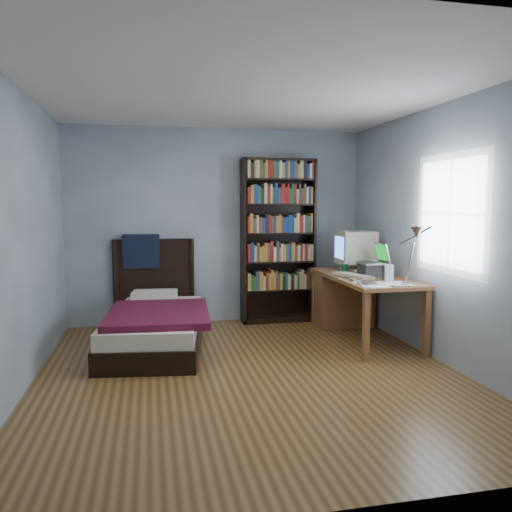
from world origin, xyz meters
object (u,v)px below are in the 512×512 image
object	(u,v)px
crt_monitor	(355,248)
bookshelf	(278,241)
speaker	(388,273)
bed	(156,321)
desk_lamp	(415,239)
soda_can	(345,269)
laptop	(371,267)
desk	(348,296)
keyboard	(353,276)

from	to	relation	value
crt_monitor	bookshelf	bearing A→B (deg)	142.86
crt_monitor	speaker	size ratio (longest dim) A/B	2.65
bookshelf	bed	world-z (taller)	bookshelf
desk_lamp	soda_can	size ratio (longest dim) A/B	5.29
laptop	bookshelf	bearing A→B (deg)	126.43
laptop	bed	bearing A→B (deg)	173.04
crt_monitor	desk_lamp	distance (m)	1.54
desk	soda_can	distance (m)	0.46
crt_monitor	bed	xyz separation A→B (m)	(-2.40, -0.18, -0.75)
desk	bed	world-z (taller)	bed
laptop	bookshelf	xyz separation A→B (m)	(-0.80, 1.09, 0.23)
keyboard	desk	bearing A→B (deg)	52.95
desk_lamp	crt_monitor	bearing A→B (deg)	87.43
speaker	bed	bearing A→B (deg)	171.03
desk_lamp	soda_can	world-z (taller)	desk_lamp
bed	soda_can	bearing A→B (deg)	-0.95
crt_monitor	bookshelf	size ratio (longest dim) A/B	0.23
desk	soda_can	xyz separation A→B (m)	(-0.15, -0.24, 0.37)
bed	desk_lamp	bearing A→B (deg)	-29.89
crt_monitor	desk_lamp	world-z (taller)	desk_lamp
desk	desk_lamp	size ratio (longest dim) A/B	2.69
bed	laptop	bearing A→B (deg)	-6.96
desk_lamp	desk	bearing A→B (deg)	90.08
crt_monitor	desk	bearing A→B (deg)	165.94
laptop	desk_lamp	xyz separation A→B (m)	(-0.06, -1.05, 0.39)
keyboard	speaker	world-z (taller)	speaker
bookshelf	crt_monitor	bearing A→B (deg)	-37.14
laptop	desk	bearing A→B (deg)	97.59
keyboard	bed	world-z (taller)	bed
soda_can	laptop	bearing A→B (deg)	-50.36
laptop	speaker	world-z (taller)	laptop
laptop	keyboard	distance (m)	0.26
desk	laptop	world-z (taller)	laptop
speaker	bookshelf	bearing A→B (deg)	125.41
crt_monitor	keyboard	world-z (taller)	crt_monitor
bookshelf	bed	distance (m)	1.95
crt_monitor	keyboard	size ratio (longest dim) A/B	0.99
bed	desk	bearing A→B (deg)	4.97
bookshelf	desk	bearing A→B (deg)	-38.87
desk	bookshelf	size ratio (longest dim) A/B	0.79
soda_can	bed	xyz separation A→B (m)	(-2.18, 0.04, -0.53)
laptop	desk_lamp	bearing A→B (deg)	-93.49
keyboard	bookshelf	bearing A→B (deg)	97.14
keyboard	soda_can	world-z (taller)	soda_can
speaker	bookshelf	xyz separation A→B (m)	(-0.79, 1.52, 0.24)
soda_can	bed	distance (m)	2.25
keyboard	soda_can	size ratio (longest dim) A/B	4.21
crt_monitor	keyboard	bearing A→B (deg)	-114.81
laptop	keyboard	bearing A→B (deg)	-169.76
speaker	desk	bearing A→B (deg)	101.20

